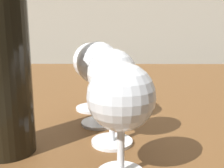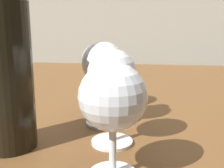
% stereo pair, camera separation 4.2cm
% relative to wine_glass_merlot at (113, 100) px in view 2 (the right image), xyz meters
% --- Properties ---
extents(dining_table, '(1.59, 0.97, 0.73)m').
position_rel_wine_glass_merlot_xyz_m(dining_table, '(-0.02, 0.37, -0.17)').
color(dining_table, brown).
rests_on(dining_table, ground_plane).
extents(wine_glass_merlot, '(0.08, 0.08, 0.14)m').
position_rel_wine_glass_merlot_xyz_m(wine_glass_merlot, '(0.00, 0.00, 0.00)').
color(wine_glass_merlot, white).
rests_on(wine_glass_merlot, dining_table).
extents(wine_glass_pinot, '(0.07, 0.07, 0.15)m').
position_rel_wine_glass_merlot_xyz_m(wine_glass_pinot, '(-0.01, 0.09, 0.01)').
color(wine_glass_pinot, white).
rests_on(wine_glass_pinot, dining_table).
extents(wine_glass_chardonnay, '(0.07, 0.07, 0.15)m').
position_rel_wine_glass_merlot_xyz_m(wine_glass_chardonnay, '(-0.04, 0.17, 0.01)').
color(wine_glass_chardonnay, white).
rests_on(wine_glass_chardonnay, dining_table).
extents(wine_glass_amber, '(0.07, 0.07, 0.14)m').
position_rel_wine_glass_merlot_xyz_m(wine_glass_amber, '(-0.05, 0.26, -0.00)').
color(wine_glass_amber, white).
rests_on(wine_glass_amber, dining_table).
extents(wine_bottle, '(0.08, 0.08, 0.32)m').
position_rel_wine_glass_merlot_xyz_m(wine_bottle, '(-0.16, 0.07, 0.03)').
color(wine_bottle, black).
rests_on(wine_bottle, dining_table).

